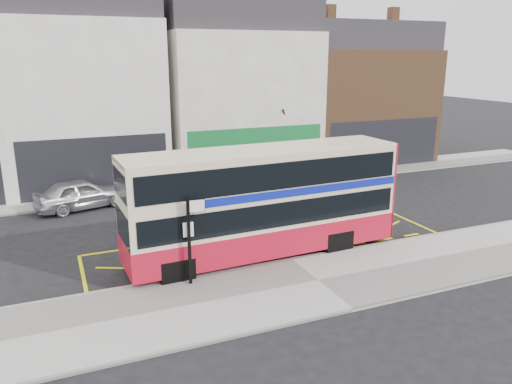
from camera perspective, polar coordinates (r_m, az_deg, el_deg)
name	(u,v)px	position (r m, az deg, el deg)	size (l,w,h in m)	color
ground	(286,258)	(18.47, 3.50, -7.59)	(120.00, 120.00, 0.00)	black
pavement	(318,282)	(16.60, 7.08, -10.17)	(40.00, 4.00, 0.15)	#A9A5A0
kerb	(291,260)	(18.14, 4.04, -7.80)	(40.00, 0.15, 0.15)	gray
far_pavement	(200,186)	(28.21, -6.42, 0.66)	(50.00, 3.00, 0.15)	#A9A5A0
road_markings	(269,244)	(19.81, 1.45, -5.92)	(14.00, 3.40, 0.01)	yellow
terrace_left	(83,89)	(30.33, -19.16, 11.01)	(8.00, 8.01, 11.80)	white
terrace_green_shop	(233,90)	(32.25, -2.68, 11.59)	(9.00, 8.01, 11.30)	white
terrace_right	(353,94)	(36.38, 11.01, 10.98)	(9.00, 8.01, 10.30)	brown
double_decker_bus	(264,201)	(18.01, 0.94, -1.01)	(10.17, 2.73, 4.03)	beige
bus_stop_post	(191,232)	(15.71, -7.47, -4.60)	(0.70, 0.14, 2.85)	black
car_silver	(81,194)	(25.46, -19.32, -0.21)	(1.74, 4.32, 1.47)	silver
car_grey	(206,180)	(26.72, -5.72, 1.33)	(1.58, 4.53, 1.49)	#3A3C42
car_white	(337,169)	(30.18, 9.25, 2.66)	(1.82, 4.49, 1.30)	beige
street_tree_right	(280,117)	(30.17, 2.73, 8.60)	(2.48, 2.48, 5.35)	#332516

